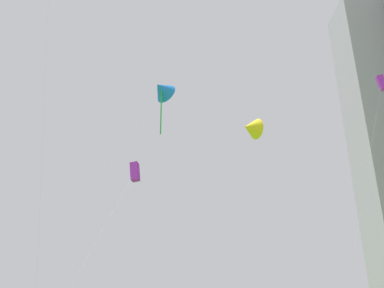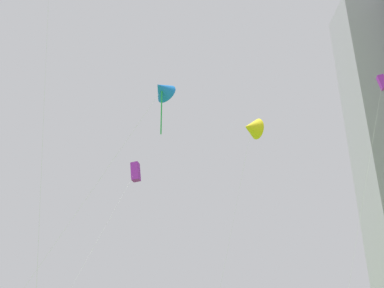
# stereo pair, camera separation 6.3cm
# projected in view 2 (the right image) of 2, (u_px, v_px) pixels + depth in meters

# --- Properties ---
(kite_flying_0) EXTENTS (12.50, 2.81, 20.34)m
(kite_flying_0) POSITION_uv_depth(u_px,v_px,m) (162.00, 90.00, 34.09)
(kite_flying_0) COLOR silver
(kite_flying_0) RESTS_ON ground
(kite_flying_1) EXTENTS (5.89, 2.56, 20.27)m
(kite_flying_1) POSITION_uv_depth(u_px,v_px,m) (251.00, 128.00, 40.54)
(kite_flying_1) COLOR silver
(kite_flying_1) RESTS_ON ground
(kite_flying_2) EXTENTS (6.18, 1.87, 20.27)m
(kite_flying_2) POSITION_uv_depth(u_px,v_px,m) (382.00, 84.00, 33.67)
(kite_flying_2) COLOR silver
(kite_flying_2) RESTS_ON ground
(kite_flying_3) EXTENTS (3.28, 10.40, 17.25)m
(kite_flying_3) POSITION_uv_depth(u_px,v_px,m) (135.00, 172.00, 43.25)
(kite_flying_3) COLOR silver
(kite_flying_3) RESTS_ON ground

